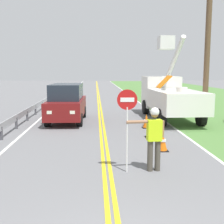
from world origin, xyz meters
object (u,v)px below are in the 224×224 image
at_px(flagger_worker, 154,135).
at_px(traffic_cone_lead, 162,142).
at_px(traffic_cone_tail, 146,121).
at_px(stop_sign_paddle, 127,112).
at_px(utility_pole_near, 208,37).
at_px(oncoming_suv_nearest, 67,103).
at_px(utility_bucket_truck, 168,95).
at_px(traffic_cone_mid, 150,130).

relative_size(flagger_worker, traffic_cone_lead, 2.61).
height_order(flagger_worker, traffic_cone_tail, flagger_worker).
relative_size(stop_sign_paddle, utility_pole_near, 0.27).
bearing_deg(oncoming_suv_nearest, flagger_worker, -68.54).
distance_m(flagger_worker, utility_bucket_truck, 9.46).
bearing_deg(flagger_worker, traffic_cone_tail, 81.75).
distance_m(utility_bucket_truck, traffic_cone_lead, 7.40).
distance_m(stop_sign_paddle, traffic_cone_lead, 2.90).
xyz_separation_m(flagger_worker, traffic_cone_mid, (0.69, 4.09, -0.71)).
distance_m(stop_sign_paddle, oncoming_suv_nearest, 8.67).
distance_m(traffic_cone_lead, traffic_cone_tail, 4.14).
distance_m(flagger_worker, traffic_cone_tail, 6.25).
relative_size(oncoming_suv_nearest, traffic_cone_tail, 6.65).
bearing_deg(stop_sign_paddle, utility_bucket_truck, 69.09).
bearing_deg(traffic_cone_tail, stop_sign_paddle, -104.96).
relative_size(flagger_worker, utility_pole_near, 0.21).
xyz_separation_m(stop_sign_paddle, traffic_cone_lead, (1.50, 2.07, -1.37)).
bearing_deg(utility_bucket_truck, traffic_cone_tail, -122.09).
xyz_separation_m(flagger_worker, utility_bucket_truck, (2.72, 9.06, 0.35)).
distance_m(flagger_worker, utility_pole_near, 8.54).
bearing_deg(oncoming_suv_nearest, traffic_cone_mid, -46.55).
relative_size(flagger_worker, stop_sign_paddle, 0.78).
bearing_deg(oncoming_suv_nearest, utility_pole_near, -11.86).
bearing_deg(stop_sign_paddle, oncoming_suv_nearest, 106.58).
relative_size(utility_bucket_truck, traffic_cone_tail, 9.79).
bearing_deg(oncoming_suv_nearest, stop_sign_paddle, -73.42).
height_order(stop_sign_paddle, traffic_cone_lead, stop_sign_paddle).
relative_size(utility_pole_near, traffic_cone_tail, 12.28).
xyz_separation_m(utility_pole_near, traffic_cone_tail, (-3.14, -0.55, -4.15)).
bearing_deg(stop_sign_paddle, traffic_cone_lead, 54.13).
relative_size(stop_sign_paddle, traffic_cone_mid, 3.33).
bearing_deg(oncoming_suv_nearest, traffic_cone_tail, -26.74).
bearing_deg(flagger_worker, utility_bucket_truck, 73.30).
bearing_deg(flagger_worker, traffic_cone_mid, 80.45).
xyz_separation_m(stop_sign_paddle, traffic_cone_mid, (1.45, 4.15, -1.37)).
bearing_deg(traffic_cone_mid, oncoming_suv_nearest, 133.45).
bearing_deg(traffic_cone_mid, traffic_cone_lead, -88.77).
height_order(stop_sign_paddle, utility_pole_near, utility_pole_near).
bearing_deg(utility_bucket_truck, oncoming_suv_nearest, -172.02).
bearing_deg(stop_sign_paddle, traffic_cone_mid, 70.67).
distance_m(oncoming_suv_nearest, traffic_cone_lead, 7.40).
relative_size(flagger_worker, traffic_cone_mid, 2.61).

